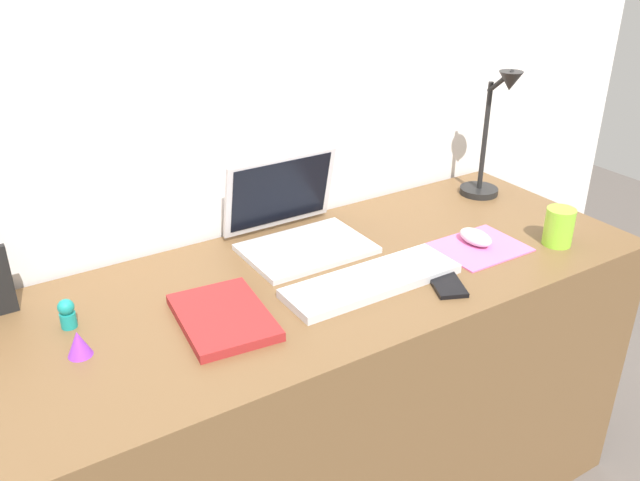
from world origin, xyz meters
name	(u,v)px	position (x,y,z in m)	size (l,w,h in m)	color
back_wall	(243,221)	(0.00, 0.34, 0.75)	(2.84, 0.05, 1.50)	silver
desk	(312,407)	(0.00, 0.00, 0.37)	(1.64, 0.61, 0.74)	brown
laptop	(295,223)	(0.06, 0.18, 0.79)	(0.30, 0.26, 0.21)	silver
keyboard	(372,281)	(0.10, -0.09, 0.75)	(0.41, 0.13, 0.02)	silver
mousepad	(479,247)	(0.43, -0.09, 0.74)	(0.21, 0.17, 0.00)	pink
mouse	(476,237)	(0.43, -0.07, 0.76)	(0.06, 0.10, 0.03)	silver
cell_phone	(445,282)	(0.24, -0.18, 0.74)	(0.06, 0.13, 0.01)	black
desk_lamp	(492,138)	(0.68, 0.14, 0.92)	(0.11, 0.15, 0.37)	black
notebook_pad	(223,317)	(-0.24, -0.05, 0.75)	(0.17, 0.24, 0.02)	maroon
coffee_mug	(559,227)	(0.61, -0.18, 0.79)	(0.07, 0.07, 0.09)	#8CDB33
toy_figurine_teal	(67,313)	(-0.51, 0.09, 0.77)	(0.03, 0.03, 0.06)	teal
toy_figurine_purple	(79,344)	(-0.51, -0.02, 0.77)	(0.05, 0.05, 0.05)	purple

